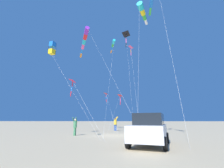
% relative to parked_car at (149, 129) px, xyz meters
% --- Properties ---
extents(ground_plane, '(600.00, 600.00, 0.00)m').
position_rel_parked_car_xyz_m(ground_plane, '(5.91, 2.83, -0.95)').
color(ground_plane, tan).
extents(parked_car, '(4.60, 2.81, 1.85)m').
position_rel_parked_car_xyz_m(parked_car, '(0.00, 0.00, 0.00)').
color(parked_car, silver).
rests_on(parked_car, ground_plane).
extents(cooler_box, '(0.62, 0.42, 0.42)m').
position_rel_parked_car_xyz_m(cooler_box, '(2.56, 0.60, -0.74)').
color(cooler_box, '#EF4C93').
rests_on(cooler_box, ground_plane).
extents(person_adult_flyer, '(0.58, 0.68, 1.99)m').
position_rel_parked_car_xyz_m(person_adult_flyer, '(13.16, 3.56, 0.13)').
color(person_adult_flyer, '#335199').
rests_on(person_adult_flyer, ground_plane).
extents(person_child_green_jacket, '(0.45, 0.48, 1.34)m').
position_rel_parked_car_xyz_m(person_child_green_jacket, '(12.02, -0.93, -0.22)').
color(person_child_green_jacket, '#232328').
rests_on(person_child_green_jacket, ground_plane).
extents(person_child_grey_jacket, '(0.52, 0.41, 1.76)m').
position_rel_parked_car_xyz_m(person_child_grey_jacket, '(5.30, 6.68, 0.01)').
color(person_child_grey_jacket, '#3D7F51').
rests_on(person_child_grey_jacket, ground_plane).
extents(person_bystander_far, '(0.51, 0.51, 1.44)m').
position_rel_parked_car_xyz_m(person_bystander_far, '(9.56, -0.96, -0.17)').
color(person_bystander_far, '#B72833').
rests_on(person_bystander_far, ground_plane).
extents(kite_windsock_white_trailing, '(15.53, 1.67, 16.02)m').
position_rel_parked_car_xyz_m(kite_windsock_white_trailing, '(17.00, 4.40, 14.44)').
color(kite_windsock_white_trailing, '#1EB7C6').
rests_on(kite_windsock_white_trailing, ground_plane).
extents(kite_windsock_orange_high_right, '(5.72, 1.95, 14.60)m').
position_rel_parked_car_xyz_m(kite_windsock_orange_high_right, '(6.36, -0.46, 13.05)').
color(kite_windsock_orange_high_right, '#1EB7C6').
rests_on(kite_windsock_orange_high_right, ground_plane).
extents(kite_delta_checkered_midright, '(10.86, 1.93, 18.88)m').
position_rel_parked_car_xyz_m(kite_delta_checkered_midright, '(18.76, 1.89, 17.49)').
color(kite_delta_checkered_midright, black).
rests_on(kite_delta_checkered_midright, ground_plane).
extents(kite_delta_rainbow_low_near, '(11.51, 0.93, 12.48)m').
position_rel_parked_car_xyz_m(kite_delta_rainbow_low_near, '(11.89, 1.00, 11.21)').
color(kite_delta_rainbow_low_near, '#EF4C93').
rests_on(kite_delta_rainbow_low_near, ground_plane).
extents(kite_delta_green_low_center, '(2.39, 3.71, 5.10)m').
position_rel_parked_car_xyz_m(kite_delta_green_low_center, '(2.82, 6.16, 3.86)').
color(kite_delta_green_low_center, red).
rests_on(kite_delta_green_low_center, ground_plane).
extents(kite_delta_long_streamer_left, '(14.08, 1.15, 6.49)m').
position_rel_parked_car_xyz_m(kite_delta_long_streamer_left, '(20.09, 3.38, 5.20)').
color(kite_delta_long_streamer_left, red).
rests_on(kite_delta_long_streamer_left, ground_plane).
extents(kite_delta_magenta_far_left, '(13.42, 3.97, 6.53)m').
position_rel_parked_car_xyz_m(kite_delta_magenta_far_left, '(18.23, 5.86, 5.31)').
color(kite_delta_magenta_far_left, red).
rests_on(kite_delta_magenta_far_left, ground_plane).
extents(kite_windsock_teal_far_right, '(15.41, 10.28, 15.13)m').
position_rel_parked_car_xyz_m(kite_windsock_teal_far_right, '(12.15, 8.37, 13.15)').
color(kite_windsock_teal_far_right, purple).
rests_on(kite_windsock_teal_far_right, ground_plane).
extents(kite_box_blue_topmost, '(2.19, 5.96, 9.42)m').
position_rel_parked_car_xyz_m(kite_box_blue_topmost, '(3.99, 9.09, 7.79)').
color(kite_box_blue_topmost, blue).
rests_on(kite_box_blue_topmost, ground_plane).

